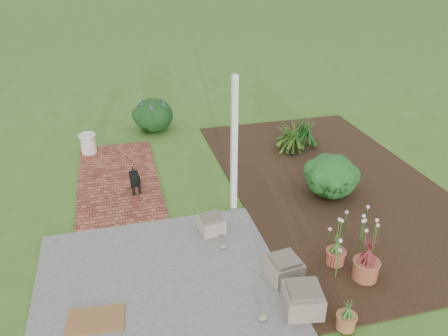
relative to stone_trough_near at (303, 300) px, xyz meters
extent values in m
plane|color=#3C6620|center=(-0.48, 2.57, -0.20)|extent=(80.00, 80.00, 0.00)
cube|color=#5B5B59|center=(-1.73, 0.82, -0.18)|extent=(3.50, 3.50, 0.04)
cube|color=maroon|center=(-2.18, 4.32, -0.18)|extent=(1.60, 3.50, 0.04)
cube|color=black|center=(2.02, 3.07, -0.19)|extent=(4.00, 7.00, 0.03)
cube|color=white|center=(-0.18, 2.67, 1.05)|extent=(0.10, 0.10, 2.50)
cube|color=#7D6F5E|center=(0.00, 0.00, 0.00)|extent=(0.56, 0.56, 0.32)
cube|color=gray|center=(0.00, 0.65, -0.01)|extent=(0.50, 0.50, 0.30)
cube|color=gray|center=(-0.74, 2.03, -0.03)|extent=(0.43, 0.43, 0.26)
cube|color=brown|center=(-2.63, 0.50, -0.15)|extent=(0.76, 0.53, 0.02)
cube|color=black|center=(-1.87, 3.71, 0.11)|extent=(0.19, 0.39, 0.17)
cylinder|color=black|center=(-1.92, 3.57, -0.07)|extent=(0.05, 0.05, 0.19)
cylinder|color=black|center=(-1.80, 3.58, -0.07)|extent=(0.05, 0.05, 0.19)
cylinder|color=black|center=(-1.94, 3.84, -0.07)|extent=(0.05, 0.05, 0.19)
cylinder|color=black|center=(-1.82, 3.85, -0.07)|extent=(0.05, 0.05, 0.19)
sphere|color=black|center=(-1.85, 3.48, 0.25)|extent=(0.16, 0.16, 0.16)
cone|color=black|center=(-1.88, 3.91, 0.23)|extent=(0.07, 0.12, 0.14)
cylinder|color=beige|center=(-2.76, 5.74, 0.06)|extent=(0.42, 0.42, 0.45)
ellipsoid|color=#0D3710|center=(1.74, 2.64, 0.24)|extent=(1.19, 1.19, 0.83)
cylinder|color=#974F33|center=(1.14, 0.36, -0.03)|extent=(0.46, 0.46, 0.29)
cylinder|color=#9B4734|center=(0.88, 0.76, -0.06)|extent=(0.32, 0.32, 0.23)
cylinder|color=#995A33|center=(0.41, -0.41, -0.07)|extent=(0.28, 0.28, 0.20)
ellipsoid|color=black|center=(-1.14, 6.86, 0.23)|extent=(1.05, 1.05, 0.86)
camera|label=1|loc=(-2.07, -3.86, 4.14)|focal=35.00mm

